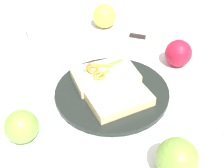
{
  "coord_description": "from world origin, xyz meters",
  "views": [
    {
      "loc": [
        -0.11,
        -0.57,
        0.51
      ],
      "look_at": [
        0.0,
        0.0,
        0.03
      ],
      "focal_mm": 47.99,
      "sensor_mm": 36.0,
      "label": 1
    }
  ],
  "objects_px": {
    "apple_3": "(177,158)",
    "drinking_glass": "(37,28)",
    "sandwich": "(105,75)",
    "apple_2": "(104,16)",
    "plate": "(112,92)",
    "apple_5": "(22,126)",
    "knife": "(143,37)",
    "apple_1": "(178,53)",
    "bread_slice_side": "(119,98)"
  },
  "relations": [
    {
      "from": "plate",
      "to": "apple_5",
      "type": "height_order",
      "value": "apple_5"
    },
    {
      "from": "plate",
      "to": "apple_3",
      "type": "height_order",
      "value": "apple_3"
    },
    {
      "from": "sandwich",
      "to": "drinking_glass",
      "type": "height_order",
      "value": "drinking_glass"
    },
    {
      "from": "plate",
      "to": "apple_2",
      "type": "height_order",
      "value": "apple_2"
    },
    {
      "from": "plate",
      "to": "apple_2",
      "type": "distance_m",
      "value": 0.36
    },
    {
      "from": "apple_2",
      "to": "knife",
      "type": "distance_m",
      "value": 0.15
    },
    {
      "from": "sandwich",
      "to": "apple_3",
      "type": "height_order",
      "value": "apple_3"
    },
    {
      "from": "knife",
      "to": "apple_2",
      "type": "bearing_deg",
      "value": 164.75
    },
    {
      "from": "apple_2",
      "to": "apple_3",
      "type": "xyz_separation_m",
      "value": [
        0.03,
        -0.61,
        0.0
      ]
    },
    {
      "from": "apple_1",
      "to": "apple_3",
      "type": "bearing_deg",
      "value": -111.52
    },
    {
      "from": "apple_3",
      "to": "plate",
      "type": "bearing_deg",
      "value": 106.57
    },
    {
      "from": "apple_3",
      "to": "drinking_glass",
      "type": "distance_m",
      "value": 0.61
    },
    {
      "from": "sandwich",
      "to": "apple_3",
      "type": "xyz_separation_m",
      "value": [
        0.08,
        -0.3,
        0.01
      ]
    },
    {
      "from": "knife",
      "to": "drinking_glass",
      "type": "bearing_deg",
      "value": -160.49
    },
    {
      "from": "sandwich",
      "to": "knife",
      "type": "bearing_deg",
      "value": 41.36
    },
    {
      "from": "bread_slice_side",
      "to": "apple_1",
      "type": "relative_size",
      "value": 1.86
    },
    {
      "from": "apple_5",
      "to": "apple_1",
      "type": "bearing_deg",
      "value": 24.86
    },
    {
      "from": "knife",
      "to": "apple_1",
      "type": "bearing_deg",
      "value": -41.75
    },
    {
      "from": "apple_2",
      "to": "knife",
      "type": "bearing_deg",
      "value": -43.87
    },
    {
      "from": "plate",
      "to": "apple_5",
      "type": "xyz_separation_m",
      "value": [
        -0.22,
        -0.11,
        0.03
      ]
    },
    {
      "from": "apple_1",
      "to": "apple_5",
      "type": "relative_size",
      "value": 1.06
    },
    {
      "from": "sandwich",
      "to": "knife",
      "type": "distance_m",
      "value": 0.26
    },
    {
      "from": "apple_2",
      "to": "knife",
      "type": "height_order",
      "value": "apple_2"
    },
    {
      "from": "bread_slice_side",
      "to": "apple_3",
      "type": "distance_m",
      "value": 0.22
    },
    {
      "from": "apple_1",
      "to": "knife",
      "type": "height_order",
      "value": "apple_1"
    },
    {
      "from": "plate",
      "to": "bread_slice_side",
      "type": "distance_m",
      "value": 0.05
    },
    {
      "from": "plate",
      "to": "drinking_glass",
      "type": "bearing_deg",
      "value": 120.59
    },
    {
      "from": "sandwich",
      "to": "apple_2",
      "type": "relative_size",
      "value": 2.2
    },
    {
      "from": "apple_2",
      "to": "apple_3",
      "type": "distance_m",
      "value": 0.61
    },
    {
      "from": "plate",
      "to": "drinking_glass",
      "type": "height_order",
      "value": "drinking_glass"
    },
    {
      "from": "knife",
      "to": "apple_3",
      "type": "bearing_deg",
      "value": -70.27
    },
    {
      "from": "apple_3",
      "to": "apple_5",
      "type": "distance_m",
      "value": 0.33
    },
    {
      "from": "bread_slice_side",
      "to": "apple_2",
      "type": "bearing_deg",
      "value": 69.44
    },
    {
      "from": "sandwich",
      "to": "bread_slice_side",
      "type": "height_order",
      "value": "sandwich"
    },
    {
      "from": "sandwich",
      "to": "bread_slice_side",
      "type": "relative_size",
      "value": 1.25
    },
    {
      "from": "apple_2",
      "to": "bread_slice_side",
      "type": "bearing_deg",
      "value": -95.23
    },
    {
      "from": "drinking_glass",
      "to": "knife",
      "type": "distance_m",
      "value": 0.34
    },
    {
      "from": "plate",
      "to": "apple_1",
      "type": "distance_m",
      "value": 0.23
    },
    {
      "from": "sandwich",
      "to": "bread_slice_side",
      "type": "xyz_separation_m",
      "value": [
        0.02,
        -0.09,
        -0.0
      ]
    },
    {
      "from": "apple_3",
      "to": "bread_slice_side",
      "type": "bearing_deg",
      "value": 107.95
    },
    {
      "from": "plate",
      "to": "bread_slice_side",
      "type": "xyz_separation_m",
      "value": [
        0.01,
        -0.05,
        0.02
      ]
    },
    {
      "from": "plate",
      "to": "sandwich",
      "type": "height_order",
      "value": "sandwich"
    },
    {
      "from": "sandwich",
      "to": "apple_2",
      "type": "xyz_separation_m",
      "value": [
        0.05,
        0.31,
        0.01
      ]
    },
    {
      "from": "apple_3",
      "to": "drinking_glass",
      "type": "height_order",
      "value": "drinking_glass"
    },
    {
      "from": "bread_slice_side",
      "to": "apple_3",
      "type": "bearing_deg",
      "value": -87.38
    },
    {
      "from": "apple_3",
      "to": "drinking_glass",
      "type": "bearing_deg",
      "value": 114.62
    },
    {
      "from": "apple_3",
      "to": "sandwich",
      "type": "bearing_deg",
      "value": 105.86
    },
    {
      "from": "sandwich",
      "to": "apple_3",
      "type": "distance_m",
      "value": 0.31
    },
    {
      "from": "apple_5",
      "to": "drinking_glass",
      "type": "xyz_separation_m",
      "value": [
        0.04,
        0.41,
        0.01
      ]
    },
    {
      "from": "apple_1",
      "to": "apple_3",
      "type": "relative_size",
      "value": 0.94
    }
  ]
}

